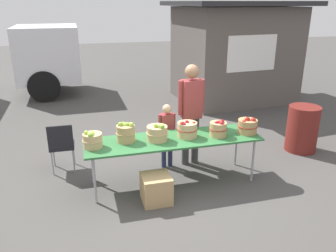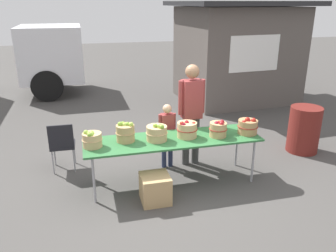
{
  "view_description": "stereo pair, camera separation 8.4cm",
  "coord_description": "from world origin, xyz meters",
  "px_view_note": "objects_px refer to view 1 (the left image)",
  "views": [
    {
      "loc": [
        -1.34,
        -4.65,
        2.73
      ],
      "look_at": [
        0.0,
        0.3,
        0.85
      ],
      "focal_mm": 36.47,
      "sensor_mm": 36.0,
      "label": 1
    },
    {
      "loc": [
        -1.26,
        -4.68,
        2.73
      ],
      "look_at": [
        0.0,
        0.3,
        0.85
      ],
      "focal_mm": 36.47,
      "sensor_mm": 36.0,
      "label": 2
    }
  ],
  "objects_px": {
    "market_table": "(173,141)",
    "apple_basket_red_2": "(247,126)",
    "child_customer": "(167,131)",
    "apple_basket_green_2": "(157,133)",
    "folding_chair": "(62,144)",
    "trash_barrel": "(302,129)",
    "vendor_adult": "(191,107)",
    "apple_basket_red_1": "(218,128)",
    "apple_basket_green_0": "(92,140)",
    "apple_basket_green_1": "(126,133)",
    "produce_crate": "(156,189)",
    "apple_basket_red_0": "(187,129)"
  },
  "relations": [
    {
      "from": "market_table",
      "to": "trash_barrel",
      "type": "height_order",
      "value": "trash_barrel"
    },
    {
      "from": "apple_basket_red_0",
      "to": "trash_barrel",
      "type": "xyz_separation_m",
      "value": [
        2.51,
        0.56,
        -0.44
      ]
    },
    {
      "from": "apple_basket_red_0",
      "to": "apple_basket_red_1",
      "type": "height_order",
      "value": "apple_basket_red_0"
    },
    {
      "from": "vendor_adult",
      "to": "folding_chair",
      "type": "height_order",
      "value": "vendor_adult"
    },
    {
      "from": "vendor_adult",
      "to": "produce_crate",
      "type": "xyz_separation_m",
      "value": [
        -0.87,
        -1.06,
        -0.84
      ]
    },
    {
      "from": "apple_basket_green_0",
      "to": "folding_chair",
      "type": "height_order",
      "value": "apple_basket_green_0"
    },
    {
      "from": "child_customer",
      "to": "folding_chair",
      "type": "height_order",
      "value": "child_customer"
    },
    {
      "from": "apple_basket_green_1",
      "to": "apple_basket_green_2",
      "type": "distance_m",
      "value": 0.47
    },
    {
      "from": "market_table",
      "to": "apple_basket_red_2",
      "type": "relative_size",
      "value": 8.3
    },
    {
      "from": "produce_crate",
      "to": "child_customer",
      "type": "bearing_deg",
      "value": 67.09
    },
    {
      "from": "apple_basket_green_2",
      "to": "apple_basket_red_2",
      "type": "bearing_deg",
      "value": -3.05
    },
    {
      "from": "vendor_adult",
      "to": "trash_barrel",
      "type": "distance_m",
      "value": 2.34
    },
    {
      "from": "apple_basket_green_0",
      "to": "child_customer",
      "type": "bearing_deg",
      "value": 24.41
    },
    {
      "from": "apple_basket_green_2",
      "to": "trash_barrel",
      "type": "bearing_deg",
      "value": 10.83
    },
    {
      "from": "market_table",
      "to": "apple_basket_green_1",
      "type": "bearing_deg",
      "value": 173.62
    },
    {
      "from": "child_customer",
      "to": "trash_barrel",
      "type": "xyz_separation_m",
      "value": [
        2.69,
        0.02,
        -0.23
      ]
    },
    {
      "from": "market_table",
      "to": "trash_barrel",
      "type": "bearing_deg",
      "value": 11.76
    },
    {
      "from": "apple_basket_green_1",
      "to": "child_customer",
      "type": "relative_size",
      "value": 0.28
    },
    {
      "from": "apple_basket_green_2",
      "to": "apple_basket_red_2",
      "type": "xyz_separation_m",
      "value": [
        1.46,
        -0.08,
        0.0
      ]
    },
    {
      "from": "child_customer",
      "to": "apple_basket_red_1",
      "type": "bearing_deg",
      "value": 134.26
    },
    {
      "from": "folding_chair",
      "to": "apple_basket_green_2",
      "type": "bearing_deg",
      "value": 150.57
    },
    {
      "from": "apple_basket_green_1",
      "to": "market_table",
      "type": "bearing_deg",
      "value": -6.38
    },
    {
      "from": "apple_basket_red_0",
      "to": "folding_chair",
      "type": "relative_size",
      "value": 0.38
    },
    {
      "from": "folding_chair",
      "to": "apple_basket_red_2",
      "type": "bearing_deg",
      "value": 163.31
    },
    {
      "from": "apple_basket_green_2",
      "to": "vendor_adult",
      "type": "bearing_deg",
      "value": 38.55
    },
    {
      "from": "market_table",
      "to": "apple_basket_green_0",
      "type": "bearing_deg",
      "value": -179.14
    },
    {
      "from": "apple_basket_red_0",
      "to": "produce_crate",
      "type": "bearing_deg",
      "value": -141.34
    },
    {
      "from": "market_table",
      "to": "apple_basket_red_2",
      "type": "bearing_deg",
      "value": -3.75
    },
    {
      "from": "folding_chair",
      "to": "trash_barrel",
      "type": "height_order",
      "value": "trash_barrel"
    },
    {
      "from": "vendor_adult",
      "to": "apple_basket_red_2",
      "type": "bearing_deg",
      "value": 134.85
    },
    {
      "from": "apple_basket_red_0",
      "to": "apple_basket_red_2",
      "type": "distance_m",
      "value": 0.98
    },
    {
      "from": "apple_basket_red_1",
      "to": "folding_chair",
      "type": "height_order",
      "value": "apple_basket_red_1"
    },
    {
      "from": "apple_basket_green_1",
      "to": "produce_crate",
      "type": "bearing_deg",
      "value": -59.56
    },
    {
      "from": "child_customer",
      "to": "apple_basket_green_2",
      "type": "bearing_deg",
      "value": 59.66
    },
    {
      "from": "vendor_adult",
      "to": "apple_basket_green_1",
      "type": "bearing_deg",
      "value": 19.92
    },
    {
      "from": "apple_basket_red_2",
      "to": "child_customer",
      "type": "bearing_deg",
      "value": 151.39
    },
    {
      "from": "apple_basket_red_2",
      "to": "folding_chair",
      "type": "bearing_deg",
      "value": 162.34
    },
    {
      "from": "apple_basket_green_1",
      "to": "apple_basket_green_0",
      "type": "bearing_deg",
      "value": -168.82
    },
    {
      "from": "trash_barrel",
      "to": "apple_basket_red_2",
      "type": "bearing_deg",
      "value": -157.05
    },
    {
      "from": "apple_basket_green_0",
      "to": "apple_basket_green_2",
      "type": "bearing_deg",
      "value": 1.0
    },
    {
      "from": "market_table",
      "to": "trash_barrel",
      "type": "distance_m",
      "value": 2.81
    },
    {
      "from": "trash_barrel",
      "to": "apple_basket_green_0",
      "type": "bearing_deg",
      "value": -171.52
    },
    {
      "from": "apple_basket_green_2",
      "to": "produce_crate",
      "type": "bearing_deg",
      "value": -105.95
    },
    {
      "from": "apple_basket_red_2",
      "to": "trash_barrel",
      "type": "relative_size",
      "value": 0.37
    },
    {
      "from": "folding_chair",
      "to": "produce_crate",
      "type": "relative_size",
      "value": 2.1
    },
    {
      "from": "apple_basket_red_0",
      "to": "trash_barrel",
      "type": "height_order",
      "value": "apple_basket_red_0"
    },
    {
      "from": "apple_basket_green_2",
      "to": "trash_barrel",
      "type": "height_order",
      "value": "apple_basket_green_2"
    },
    {
      "from": "market_table",
      "to": "apple_basket_green_2",
      "type": "relative_size",
      "value": 8.16
    },
    {
      "from": "apple_basket_green_2",
      "to": "vendor_adult",
      "type": "height_order",
      "value": "vendor_adult"
    },
    {
      "from": "apple_basket_green_2",
      "to": "folding_chair",
      "type": "distance_m",
      "value": 1.71
    }
  ]
}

